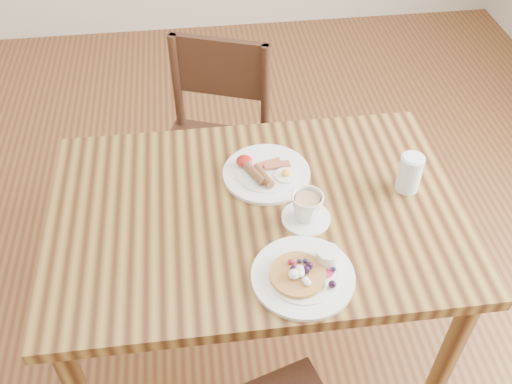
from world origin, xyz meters
TOP-DOWN VIEW (x-y plane):
  - ground at (0.00, 0.00)m, footprint 5.00×5.00m
  - dining_table at (0.00, 0.00)m, footprint 1.20×0.80m
  - chair_far at (-0.09, 0.63)m, footprint 0.54×0.54m
  - pancake_plate at (0.09, -0.26)m, footprint 0.27×0.27m
  - breakfast_plate at (0.05, 0.14)m, footprint 0.27×0.27m
  - teacup_saucer at (0.14, -0.06)m, footprint 0.14×0.14m
  - water_glass at (0.46, 0.03)m, footprint 0.07×0.07m

SIDE VIEW (x-z plane):
  - ground at x=0.00m, z-range 0.00..0.00m
  - chair_far at x=-0.09m, z-range 0.05..0.93m
  - dining_table at x=0.00m, z-range 0.28..1.03m
  - breakfast_plate at x=0.05m, z-range 0.74..0.78m
  - pancake_plate at x=0.09m, z-range 0.74..0.79m
  - teacup_saucer at x=0.14m, z-range 0.75..0.84m
  - water_glass at x=0.46m, z-range 0.75..0.87m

